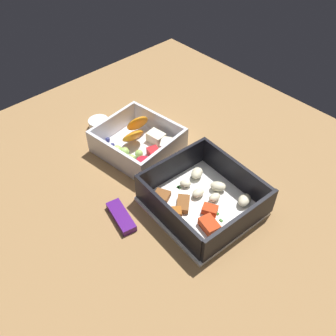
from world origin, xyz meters
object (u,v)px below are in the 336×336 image
pasta_container (203,199)px  fruit_bowl (139,142)px  paper_cup_liner (98,124)px  candy_bar (121,217)px

pasta_container → fruit_bowl: (18.60, -1.37, 0.01)cm
pasta_container → paper_cup_liner: 29.86cm
fruit_bowl → pasta_container: bearing=175.8°
fruit_bowl → candy_bar: 17.57cm
candy_bar → paper_cup_liner: size_ratio=1.62×
pasta_container → fruit_bowl: bearing=-0.2°
paper_cup_liner → candy_bar: bearing=153.6°
pasta_container → paper_cup_liner: bearing=5.3°
candy_bar → paper_cup_liner: 25.30cm
fruit_bowl → candy_bar: (-11.41, 13.31, -1.23)cm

